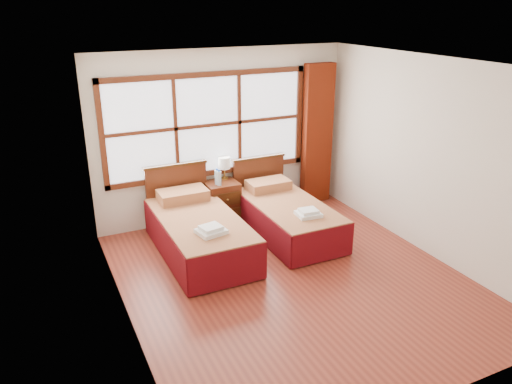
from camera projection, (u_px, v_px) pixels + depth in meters
name	position (u px, v px, depth m)	size (l,w,h in m)	color
floor	(293.00, 280.00, 6.16)	(4.50, 4.50, 0.00)	maroon
ceiling	(300.00, 64.00, 5.23)	(4.50, 4.50, 0.00)	white
wall_back	(223.00, 136.00, 7.59)	(4.00, 4.00, 0.00)	silver
wall_left	(119.00, 210.00, 4.90)	(4.50, 4.50, 0.00)	silver
wall_right	(430.00, 159.00, 6.50)	(4.50, 4.50, 0.00)	silver
window	(208.00, 125.00, 7.39)	(3.16, 0.06, 1.56)	white
curtain	(317.00, 135.00, 8.16)	(0.50, 0.16, 2.30)	maroon
bed_left	(199.00, 232.00, 6.74)	(1.02, 2.04, 0.99)	#41230D
bed_right	(286.00, 216.00, 7.29)	(0.96, 1.98, 0.93)	#41230D
nightstand	(222.00, 202.00, 7.67)	(0.49, 0.48, 0.65)	#512311
towels_left	(211.00, 230.00, 6.16)	(0.38, 0.35, 0.10)	white
towels_right	(308.00, 213.00, 6.75)	(0.34, 0.30, 0.09)	white
lamp	(224.00, 163.00, 7.63)	(0.18, 0.18, 0.35)	gold
bottle_near	(219.00, 178.00, 7.40)	(0.07, 0.07, 0.25)	#A5C3D5
bottle_far	(217.00, 177.00, 7.44)	(0.07, 0.07, 0.25)	#A5C3D5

